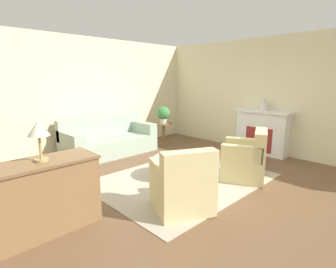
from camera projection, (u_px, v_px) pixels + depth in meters
name	position (u px, v px, depth m)	size (l,w,h in m)	color
ground_plane	(183.00, 179.00, 4.82)	(16.00, 16.00, 0.00)	brown
wall_back	(96.00, 95.00, 6.63)	(9.88, 0.12, 2.80)	beige
wall_right	(263.00, 96.00, 6.51)	(0.12, 9.69, 2.80)	beige
rug	(183.00, 179.00, 4.82)	(3.06, 2.32, 0.01)	#B2A893
couch	(109.00, 141.00, 6.40)	(2.21, 0.97, 0.90)	#9EB29E
armchair_left	(183.00, 186.00, 3.61)	(0.99, 0.99, 0.92)	beige
armchair_right	(247.00, 160.00, 4.78)	(0.99, 0.99, 0.92)	beige
ottoman_table	(176.00, 164.00, 4.87)	(0.81, 0.81, 0.39)	#9EB29E
side_table	(164.00, 130.00, 7.34)	(0.49, 0.49, 0.60)	olive
fireplace	(262.00, 131.00, 6.39)	(0.44, 1.32, 1.07)	white
dresser	(45.00, 195.00, 3.14)	(1.22, 0.57, 0.88)	olive
vase_mantel_near	(264.00, 106.00, 6.25)	(0.18, 0.18, 0.29)	silver
potted_plant_on_side_table	(163.00, 114.00, 7.25)	(0.36, 0.36, 0.46)	beige
table_lamp	(38.00, 131.00, 2.98)	(0.25, 0.25, 0.47)	tan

